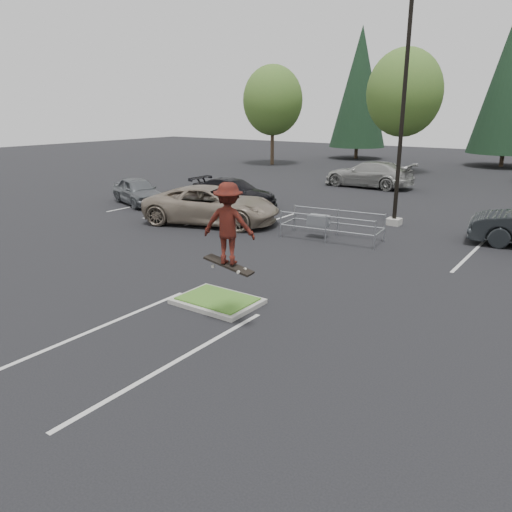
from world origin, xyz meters
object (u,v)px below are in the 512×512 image
Objects in this scene: decid_b at (404,96)px; cart_corral at (322,221)px; conif_a at (360,88)px; car_l_tan at (210,205)px; decid_a at (273,103)px; car_far_silver at (369,174)px; car_l_grey at (138,191)px; skateboarder at (228,224)px; car_l_black at (234,192)px; light_pole at (402,121)px.

decid_b is 2.36× the size of cart_corral.
car_l_tan is (7.50, -32.59, -6.24)m from conif_a.
decid_a is 0.69× the size of conif_a.
cart_corral is 0.69× the size of car_far_silver.
car_l_grey is (-6.90, -21.70, -5.32)m from decid_b.
skateboarder is (2.27, -8.95, 1.85)m from cart_corral.
cart_corral is at bearing -77.66° from decid_b.
skateboarder is 0.42× the size of car_l_black.
light_pole is 0.78× the size of conif_a.
car_l_grey is (1.09, -31.17, -6.37)m from conif_a.
decid_b is at bearing 109.35° from light_pole.
car_l_black is 0.84× the size of car_far_silver.
skateboarder reaches higher than car_far_silver.
skateboarder is 11.53m from car_l_tan.
decid_a is at bearing 26.57° from car_l_black.
light_pole reaches higher than car_l_black.
car_l_grey is at bearing -166.71° from light_pole.
conif_a reaches higher than light_pole.
car_l_grey is (-4.61, -2.67, 0.00)m from car_l_black.
skateboarder is at bearing 15.46° from car_far_silver.
light_pole is 1.65× the size of car_l_tan.
conif_a is at bearing 130.17° from decid_b.
light_pole is 9.62m from car_l_black.
car_l_grey is (-11.84, 0.88, 0.02)m from cart_corral.
decid_b is 4.59× the size of skateboarder.
light_pole is 2.47× the size of cart_corral.
conif_a reaches higher than skateboarder.
light_pole reaches higher than cart_corral.
cart_corral is 9.42m from skateboarder.
car_l_black is at bearing -71.55° from skateboarder.
car_l_tan is (-0.49, -23.13, -5.19)m from decid_b.
car_l_grey is at bearing -107.65° from decid_b.
car_l_tan is at bearing -91.22° from decid_b.
conif_a is 21.07m from car_far_silver.
cart_corral is (16.94, -22.08, -4.88)m from decid_a.
conif_a is 3.18× the size of cart_corral.
car_l_tan is (11.51, -22.63, -4.73)m from decid_a.
decid_b is (12.00, 0.50, 0.46)m from decid_a.
cart_corral is at bearing -68.03° from conif_a.
car_l_tan reaches higher than car_l_black.
decid_b is (-6.51, 18.53, 1.48)m from light_pole.
cart_corral is (4.94, -22.58, -5.34)m from decid_b.
skateboarder is 0.35× the size of car_far_silver.
cart_corral is 8.06m from car_l_black.
decid_b reaches higher than car_l_grey.
skateboarder is at bearing -82.08° from cart_corral.
car_l_tan is at bearing -77.04° from conif_a.
decid_a is 12.02m from decid_b.
decid_a is at bearing 121.18° from cart_corral.
conif_a is at bearing 68.09° from decid_a.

